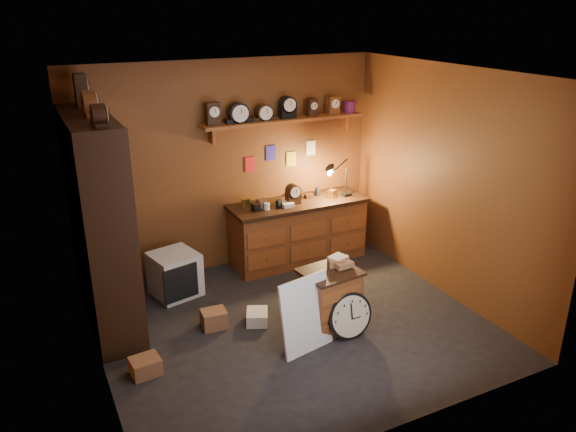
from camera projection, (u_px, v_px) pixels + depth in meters
The scene contains 11 objects.
floor at pixel (293, 325), 6.17m from camera, with size 4.00×4.00×0.00m, color black.
room_shell at pixel (293, 172), 5.67m from camera, with size 4.02×3.62×2.71m.
shelving_unit at pixel (96, 216), 5.80m from camera, with size 0.47×1.60×2.58m.
workbench at pixel (298, 228), 7.58m from camera, with size 1.87×0.66×1.36m.
low_cabinet at pixel (330, 297), 6.01m from camera, with size 0.65×0.57×0.77m.
big_round_clock at pixel (350, 316), 5.88m from camera, with size 0.51×0.17×0.51m.
white_panel at pixel (306, 348), 5.76m from camera, with size 0.60×0.03×0.80m, color silver.
mini_fridge at pixel (175, 274), 6.74m from camera, with size 0.61×0.63×0.53m.
floor_box_a at pixel (145, 366), 5.34m from camera, with size 0.27×0.23×0.17m, color brown.
floor_box_b at pixel (257, 317), 6.20m from camera, with size 0.23×0.28×0.14m, color white.
floor_box_c at pixel (214, 319), 6.10m from camera, with size 0.26×0.22×0.20m, color brown.
Camera 1 is at (-2.43, -4.76, 3.32)m, focal length 35.00 mm.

